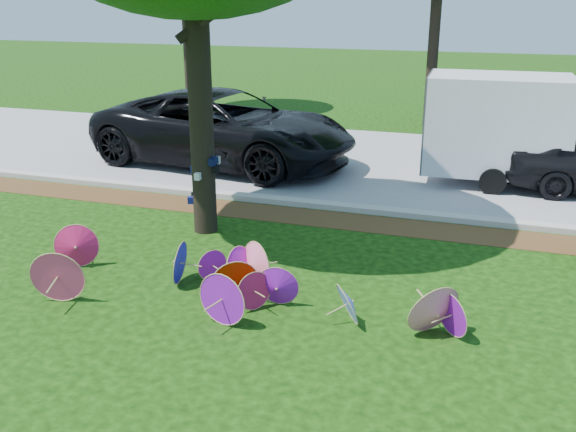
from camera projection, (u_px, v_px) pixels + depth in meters
The scene contains 7 objects.
ground at pixel (210, 317), 9.04m from camera, with size 90.00×90.00×0.00m, color black.
mulch_strip at pixel (303, 217), 13.08m from camera, with size 90.00×1.00×0.01m, color #472D16.
curb at pixel (312, 204), 13.69m from camera, with size 90.00×0.30×0.12m, color #B7B5AD.
street at pixel (354, 161), 17.43m from camera, with size 90.00×8.00×0.01m, color gray.
parasol_pile at pixel (232, 280), 9.35m from camera, with size 6.74×1.83×0.84m.
black_van at pixel (224, 128), 16.79m from camera, with size 3.21×6.96×1.93m, color black.
cargo_trailer at pixel (497, 124), 15.00m from camera, with size 3.19×2.02×2.84m, color silver.
Camera 1 is at (3.54, -7.32, 4.33)m, focal length 40.00 mm.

